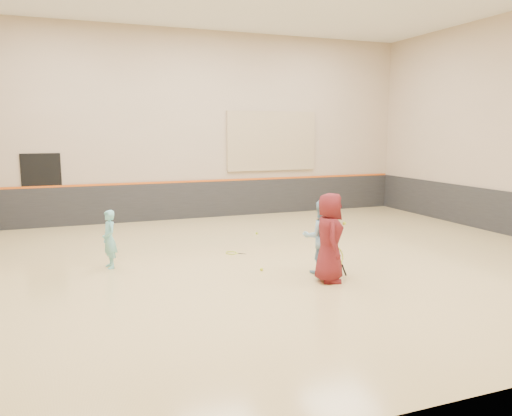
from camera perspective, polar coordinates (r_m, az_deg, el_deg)
name	(u,v)px	position (r m, az deg, el deg)	size (l,w,h in m)	color
room	(258,226)	(10.77, 0.25, -2.11)	(15.04, 12.04, 6.22)	tan
wainscot_back	(192,200)	(16.44, -7.27, 0.90)	(14.90, 0.04, 1.20)	#232326
accent_stripe	(192,181)	(16.36, -7.31, 3.04)	(14.90, 0.03, 0.06)	#D85914
acoustic_panel	(272,141)	(17.14, 1.83, 7.66)	(3.20, 0.08, 2.00)	tan
doorway	(42,191)	(15.95, -23.23, 1.81)	(1.10, 0.05, 2.20)	black
girl	(109,239)	(10.88, -16.42, -3.44)	(0.45, 0.29, 1.22)	#7AD3D4
instructor	(320,237)	(10.13, 7.37, -3.28)	(0.72, 0.56, 1.49)	#86B2D0
young_man	(329,238)	(9.57, 8.39, -3.37)	(0.83, 0.54, 1.71)	maroon
held_racket	(338,255)	(10.05, 9.40, -5.28)	(0.33, 0.33, 0.68)	#BED42E
spare_racket	(231,252)	(11.78, -2.83, -5.03)	(0.61, 0.61, 0.07)	#B3CD2D
ball_under_racket	(262,269)	(10.34, 0.63, -7.02)	(0.07, 0.07, 0.07)	#DFEB36
ball_in_hand	(344,223)	(9.50, 10.06, -1.74)	(0.07, 0.07, 0.07)	#C9E334
ball_beside_spare	(257,233)	(13.87, 0.08, -2.90)	(0.07, 0.07, 0.07)	#C8E334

